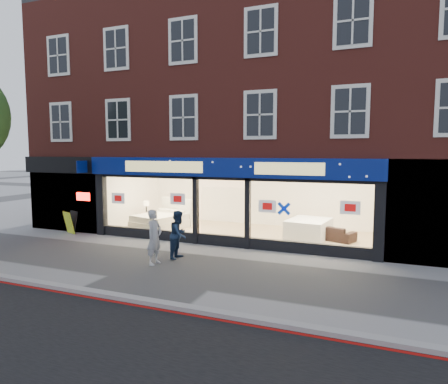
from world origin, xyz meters
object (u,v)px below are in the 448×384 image
Objects in this scene: display_bed at (162,220)px; a_board at (71,222)px; sofa at (330,232)px; mattress_stack at (309,229)px; pedestrian_grey at (154,237)px; pedestrian_blue at (179,234)px.

display_bed is 2.70× the size of a_board.
sofa is (7.35, 0.45, -0.08)m from display_bed.
mattress_stack is 1.18× the size of pedestrian_grey.
pedestrian_grey is at bearing -3.37° from a_board.
pedestrian_grey reaches higher than mattress_stack.
mattress_stack is at bearing 35.73° from a_board.
display_bed is at bearing 32.13° from pedestrian_grey.
pedestrian_grey is 0.98m from pedestrian_blue.
mattress_stack is 10.10m from a_board.
a_board is (-10.60, -2.58, 0.11)m from sofa.
display_bed is 7.36m from sofa.
display_bed is 1.28× the size of mattress_stack.
a_board is at bearing -131.99° from display_bed.
pedestrian_grey is at bearing -46.26° from display_bed.
mattress_stack is at bearing -41.56° from pedestrian_blue.
sofa is at bearing 34.69° from a_board.
mattress_stack is 5.57m from pedestrian_blue.
pedestrian_blue is at bearing 5.21° from a_board.
pedestrian_blue reaches higher than mattress_stack.
pedestrian_grey reaches higher than display_bed.
display_bed reaches higher than a_board.
sofa is at bearing 18.30° from display_bed.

